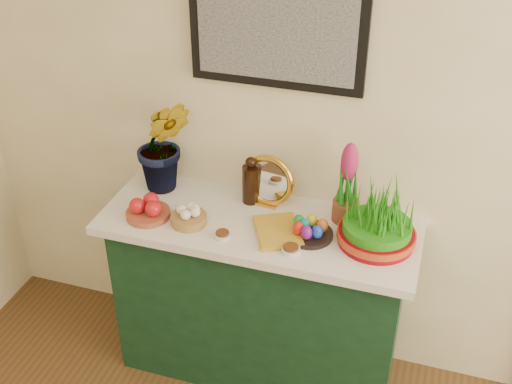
% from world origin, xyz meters
% --- Properties ---
extents(sideboard, '(1.30, 0.45, 0.85)m').
position_xyz_m(sideboard, '(-0.49, 2.00, 0.42)').
color(sideboard, '#153A22').
rests_on(sideboard, ground).
extents(tablecloth, '(1.40, 0.55, 0.04)m').
position_xyz_m(tablecloth, '(-0.49, 2.00, 0.87)').
color(tablecloth, silver).
rests_on(tablecloth, sideboard).
extents(hyacinth_green, '(0.37, 0.34, 0.61)m').
position_xyz_m(hyacinth_green, '(-0.99, 2.13, 1.19)').
color(hyacinth_green, '#1D7819').
rests_on(hyacinth_green, tablecloth).
extents(apple_bowl, '(0.23, 0.23, 0.10)m').
position_xyz_m(apple_bowl, '(-0.97, 1.89, 0.93)').
color(apple_bowl, '#9F482D').
rests_on(apple_bowl, tablecloth).
extents(garlic_basket, '(0.20, 0.20, 0.09)m').
position_xyz_m(garlic_basket, '(-0.77, 1.90, 0.93)').
color(garlic_basket, '#B08146').
rests_on(garlic_basket, tablecloth).
extents(vinegar_cruet, '(0.08, 0.08, 0.23)m').
position_xyz_m(vinegar_cruet, '(-0.57, 2.14, 0.99)').
color(vinegar_cruet, black).
rests_on(vinegar_cruet, tablecloth).
extents(mirror, '(0.25, 0.09, 0.25)m').
position_xyz_m(mirror, '(-0.49, 2.15, 1.01)').
color(mirror, gold).
rests_on(mirror, tablecloth).
extents(book, '(0.25, 0.29, 0.03)m').
position_xyz_m(book, '(-0.47, 1.90, 0.91)').
color(book, gold).
rests_on(book, tablecloth).
extents(spice_dish_left, '(0.07, 0.07, 0.03)m').
position_xyz_m(spice_dish_left, '(-0.60, 1.84, 0.90)').
color(spice_dish_left, silver).
rests_on(spice_dish_left, tablecloth).
extents(spice_dish_right, '(0.08, 0.08, 0.03)m').
position_xyz_m(spice_dish_right, '(-0.30, 1.83, 0.90)').
color(spice_dish_right, silver).
rests_on(spice_dish_right, tablecloth).
extents(egg_plate, '(0.22, 0.22, 0.08)m').
position_xyz_m(egg_plate, '(-0.26, 1.96, 0.92)').
color(egg_plate, black).
rests_on(egg_plate, tablecloth).
extents(hyacinth_pink, '(0.12, 0.12, 0.38)m').
position_xyz_m(hyacinth_pink, '(-0.14, 2.13, 1.06)').
color(hyacinth_pink, brown).
rests_on(hyacinth_pink, tablecloth).
extents(wheatgrass_sabzeh, '(0.33, 0.33, 0.27)m').
position_xyz_m(wheatgrass_sabzeh, '(0.02, 2.00, 1.01)').
color(wheatgrass_sabzeh, maroon).
rests_on(wheatgrass_sabzeh, tablecloth).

